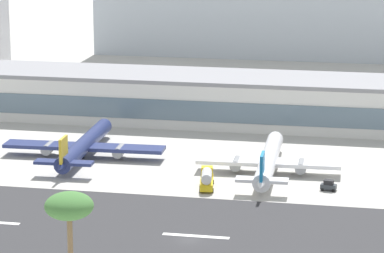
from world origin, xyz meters
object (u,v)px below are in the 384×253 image
service_baggage_tug_1 (329,185)px  palm_tree_1 (69,208)px  service_fuel_truck_0 (207,179)px  airliner_blue_tail_gate_1 (268,162)px  airliner_gold_tail_gate_0 (83,146)px  terminal_building (210,98)px

service_baggage_tug_1 → palm_tree_1: size_ratio=0.19×
service_fuel_truck_0 → airliner_blue_tail_gate_1: bearing=-50.9°
service_fuel_truck_0 → palm_tree_1: palm_tree_1 is taller
airliner_gold_tail_gate_0 → service_baggage_tug_1: airliner_gold_tail_gate_0 is taller
airliner_blue_tail_gate_1 → service_fuel_truck_0: bearing=136.1°
service_fuel_truck_0 → service_baggage_tug_1: size_ratio=2.61×
airliner_blue_tail_gate_1 → palm_tree_1: size_ratio=2.33×
airliner_gold_tail_gate_0 → service_baggage_tug_1: size_ratio=12.33×
terminal_building → palm_tree_1: bearing=-89.3°
airliner_blue_tail_gate_1 → service_baggage_tug_1: 16.42m
airliner_blue_tail_gate_1 → service_baggage_tug_1: bearing=-126.7°
airliner_gold_tail_gate_0 → service_baggage_tug_1: bearing=-105.9°
service_fuel_truck_0 → terminal_building: bearing=0.4°
airliner_gold_tail_gate_0 → palm_tree_1: bearing=-165.9°
airliner_gold_tail_gate_0 → airliner_blue_tail_gate_1: 42.97m
service_baggage_tug_1 → terminal_building: bearing=129.5°
airliner_blue_tail_gate_1 → service_fuel_truck_0: 16.68m
terminal_building → palm_tree_1: (1.45, -121.09, 9.18)m
terminal_building → service_fuel_truck_0: bearing=-80.3°
terminal_building → palm_tree_1: palm_tree_1 is taller
airliner_blue_tail_gate_1 → palm_tree_1: (-19.55, -75.36, 12.66)m
airliner_gold_tail_gate_0 → service_fuel_truck_0: bearing=-120.4°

